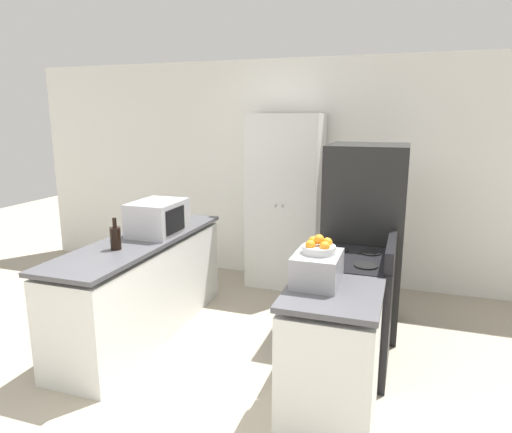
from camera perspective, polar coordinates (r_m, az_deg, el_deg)
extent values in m
plane|color=#A89E89|center=(3.24, -10.47, -24.99)|extent=(14.00, 14.00, 0.00)
cube|color=white|center=(5.48, 4.69, 5.55)|extent=(7.00, 0.06, 2.60)
cube|color=silver|center=(4.33, -13.92, -8.84)|extent=(0.58, 2.07, 0.82)
cube|color=#4C4C51|center=(4.19, -14.25, -2.91)|extent=(0.60, 2.12, 0.04)
cube|color=silver|center=(3.11, 9.26, -17.52)|extent=(0.58, 0.69, 0.82)
cube|color=#4C4C51|center=(2.91, 9.59, -9.58)|extent=(0.60, 0.70, 0.04)
cube|color=silver|center=(5.24, 3.65, 1.86)|extent=(0.82, 0.50, 1.98)
sphere|color=#B2B2B7|center=(5.01, 2.43, 1.37)|extent=(0.03, 0.03, 0.03)
sphere|color=#B2B2B7|center=(4.99, 3.31, 1.31)|extent=(0.03, 0.03, 0.03)
cube|color=black|center=(3.74, 11.50, -11.62)|extent=(0.64, 0.72, 0.89)
cube|color=black|center=(3.83, 6.44, -12.65)|extent=(0.02, 0.63, 0.49)
cube|color=black|center=(3.54, 16.53, -4.21)|extent=(0.06, 0.68, 0.16)
cylinder|color=black|center=(3.44, 9.33, -5.65)|extent=(0.17, 0.17, 0.01)
cylinder|color=black|center=(3.76, 10.20, -4.08)|extent=(0.17, 0.17, 0.01)
cylinder|color=black|center=(3.41, 13.60, -6.00)|extent=(0.17, 0.17, 0.01)
cylinder|color=black|center=(3.74, 14.09, -4.38)|extent=(0.17, 0.17, 0.01)
cube|color=black|center=(4.32, 13.37, -2.65)|extent=(0.69, 0.72, 1.71)
cylinder|color=gray|center=(4.15, 8.17, -1.81)|extent=(0.02, 0.02, 0.94)
cube|color=#B2B2B7|center=(4.27, -12.19, -0.14)|extent=(0.40, 0.53, 0.31)
cube|color=black|center=(4.13, -10.04, -0.46)|extent=(0.01, 0.33, 0.22)
cylinder|color=black|center=(3.87, -17.15, -2.64)|extent=(0.09, 0.09, 0.18)
cylinder|color=black|center=(3.84, -17.28, -0.74)|extent=(0.03, 0.03, 0.08)
cube|color=#939399|center=(2.99, 7.65, -6.48)|extent=(0.29, 0.37, 0.20)
cube|color=black|center=(3.02, 4.83, -6.21)|extent=(0.01, 0.26, 0.12)
cylinder|color=silver|center=(2.96, 7.85, -4.08)|extent=(0.22, 0.22, 0.05)
sphere|color=orange|center=(2.99, 8.91, -3.23)|extent=(0.06, 0.06, 0.06)
sphere|color=orange|center=(3.00, 7.18, -3.09)|extent=(0.06, 0.06, 0.06)
sphere|color=orange|center=(2.92, 6.81, -3.55)|extent=(0.06, 0.06, 0.06)
sphere|color=orange|center=(2.90, 8.60, -3.70)|extent=(0.06, 0.06, 0.06)
sphere|color=orange|center=(2.94, 7.89, -2.84)|extent=(0.06, 0.06, 0.06)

